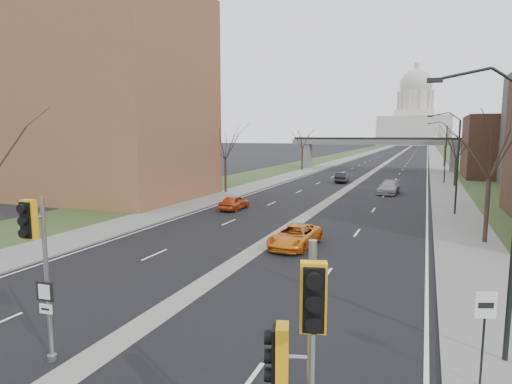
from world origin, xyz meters
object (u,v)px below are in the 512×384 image
Objects in this scene: speed_limit_sign at (484,322)px; car_left_far at (342,178)px; signal_pole_median at (37,251)px; car_left_near at (234,202)px; signal_pole_right at (300,346)px; car_right_near at (295,236)px; car_right_mid at (389,187)px.

speed_limit_sign is 0.60× the size of car_left_far.
signal_pole_median reaches higher than car_left_near.
signal_pole_right is 1.27× the size of car_left_near.
signal_pole_right is at bearing -69.39° from car_right_near.
signal_pole_median is at bearing -96.81° from car_right_near.
speed_limit_sign reaches higher than car_right_near.
signal_pole_median reaches higher than car_left_far.
signal_pole_median is at bearing 175.10° from speed_limit_sign.
signal_pole_right is at bearing -83.41° from car_right_mid.
signal_pole_median is 1.15× the size of car_left_far.
speed_limit_sign is 0.54× the size of car_right_near.
car_left_near is at bearing -122.94° from car_right_mid.
car_right_mid is at bearing -126.34° from car_left_near.
signal_pole_right is 0.98× the size of car_right_mid.
car_left_near is at bearing 106.67° from speed_limit_sign.
car_right_near is at bearing 92.71° from car_left_far.
speed_limit_sign is at bearing -50.62° from car_right_near.
car_left_near is 20.70m from car_right_mid.
signal_pole_median is 27.58m from car_left_near.
car_right_mid is at bearing 76.97° from signal_pole_median.
speed_limit_sign is at bearing 42.65° from signal_pole_right.
speed_limit_sign is 15.46m from car_right_near.
car_left_near is at bearing 100.21° from signal_pole_right.
car_right_mid reaches higher than car_left_near.
signal_pole_right reaches higher than speed_limit_sign.
signal_pole_right is 45.75m from car_right_mid.
speed_limit_sign is at bearing 101.12° from car_left_far.
signal_pole_median is 43.88m from car_right_mid.
signal_pole_median is 8.83m from signal_pole_right.
car_left_near is 0.83× the size of car_right_near.
car_left_far is (5.05, 26.74, 0.04)m from car_left_near.
signal_pole_median is at bearing 148.54° from signal_pole_right.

